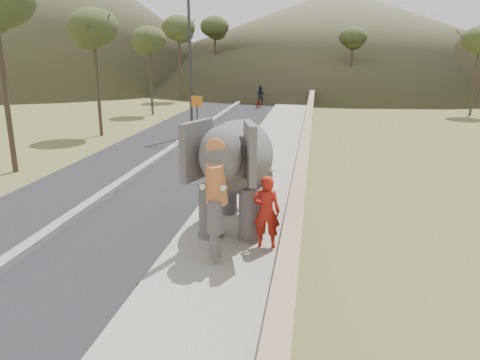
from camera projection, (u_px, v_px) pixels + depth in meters
name	position (u px, v px, depth m)	size (l,w,h in m)	color
ground	(227.00, 253.00, 11.74)	(160.00, 160.00, 0.00)	olive
road	(162.00, 157.00, 22.00)	(7.00, 120.00, 0.03)	black
median	(162.00, 155.00, 21.98)	(0.35, 120.00, 0.22)	black
walkway	(268.00, 160.00, 21.22)	(3.00, 120.00, 0.15)	#9E9687
parapet	(305.00, 151.00, 20.83)	(0.30, 120.00, 1.10)	tan
lamppost	(195.00, 50.00, 25.80)	(1.76, 0.36, 8.00)	#2E2E33
signboard	(197.00, 110.00, 26.03)	(0.60, 0.08, 2.40)	#2D2D33
hill_left	(37.00, 4.00, 66.83)	(60.00, 60.00, 22.00)	brown
hill_far	(338.00, 35.00, 75.56)	(80.00, 80.00, 14.00)	brown
elephant_and_man	(238.00, 172.00, 12.77)	(2.45, 4.38, 3.11)	#615B58
motorcyclist	(260.00, 99.00, 39.94)	(1.01, 1.63, 1.90)	maroon
trees	(330.00, 62.00, 38.59)	(48.28, 43.42, 8.89)	#473828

